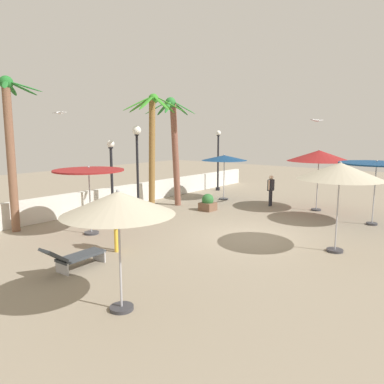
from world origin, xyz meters
TOP-DOWN VIEW (x-y plane):
  - ground_plane at (0.00, 0.00)m, footprint 56.00×56.00m
  - boundary_wall at (0.00, 8.38)m, footprint 25.20×0.30m
  - patio_umbrella_0 at (-6.95, -0.58)m, footprint 2.43×2.43m
  - patio_umbrella_1 at (6.09, -0.23)m, footprint 3.09×3.09m
  - patio_umbrella_2 at (0.08, -3.01)m, footprint 2.71×2.71m
  - patio_umbrella_3 at (4.70, -3.12)m, footprint 3.00×3.00m
  - patio_umbrella_4 at (-3.59, 5.06)m, footprint 2.63×2.63m
  - patio_umbrella_5 at (5.75, 5.11)m, footprint 2.64×2.64m
  - palm_tree_0 at (2.54, 6.13)m, footprint 2.50×2.54m
  - palm_tree_1 at (-5.18, 7.74)m, footprint 2.79×2.63m
  - palm_tree_2 at (-0.06, 5.15)m, footprint 2.83×2.84m
  - lamp_post_0 at (0.51, 6.77)m, footprint 0.44×0.44m
  - lamp_post_1 at (8.39, 7.34)m, footprint 0.34×0.34m
  - lamp_post_2 at (-1.28, 6.56)m, footprint 0.34×0.34m
  - lounge_chair_0 at (-6.19, 2.32)m, footprint 1.90×0.64m
  - guest_0 at (-4.34, 2.64)m, footprint 0.52×0.37m
  - guest_1 at (5.69, 2.10)m, footprint 0.56×0.25m
  - seagull_0 at (-2.46, 8.59)m, footprint 0.38×1.04m
  - seagull_1 at (6.46, 0.13)m, footprint 1.19×0.38m
  - planter at (2.70, 4.06)m, footprint 0.70×0.70m

SIDE VIEW (x-z plane):
  - ground_plane at x=0.00m, z-range 0.00..0.00m
  - planter at x=2.70m, z-range -0.04..0.81m
  - lounge_chair_0 at x=-6.19m, z-range -0.02..0.81m
  - boundary_wall at x=0.00m, z-range 0.00..1.07m
  - guest_0 at x=-4.34m, z-range 0.17..1.82m
  - guest_1 at x=5.69m, z-range 0.17..1.82m
  - lamp_post_2 at x=-1.28m, z-range 0.33..3.87m
  - patio_umbrella_4 at x=-3.59m, z-range 1.00..3.64m
  - lamp_post_1 at x=8.39m, z-range 0.32..4.35m
  - patio_umbrella_0 at x=-6.95m, z-range 1.04..3.74m
  - patio_umbrella_5 at x=5.75m, z-range 1.09..3.74m
  - patio_umbrella_3 at x=4.70m, z-range 1.14..3.90m
  - patio_umbrella_2 at x=0.08m, z-range 1.17..4.14m
  - patio_umbrella_1 at x=6.09m, z-range 1.21..4.27m
  - lamp_post_0 at x=0.51m, z-range 0.76..4.96m
  - palm_tree_0 at x=2.54m, z-range 0.60..6.25m
  - palm_tree_2 at x=-0.06m, z-range 0.75..6.34m
  - palm_tree_1 at x=-5.18m, z-range 0.68..6.66m
  - seagull_1 at x=6.46m, z-range 4.41..4.55m
  - seagull_0 at x=-2.46m, z-range 4.69..4.83m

